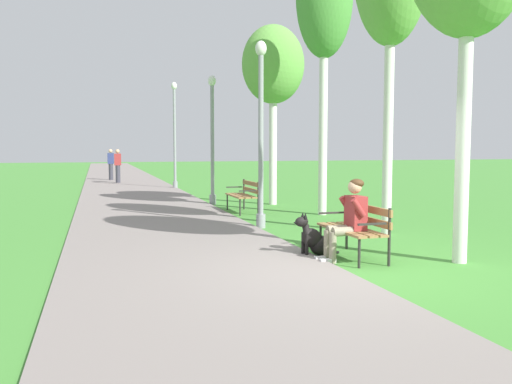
{
  "coord_description": "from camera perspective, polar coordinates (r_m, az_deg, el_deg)",
  "views": [
    {
      "loc": [
        -3.36,
        -6.65,
        1.72
      ],
      "look_at": [
        -0.53,
        2.87,
        0.9
      ],
      "focal_mm": 37.71,
      "sensor_mm": 36.0,
      "label": 1
    }
  ],
  "objects": [
    {
      "name": "dog_black",
      "position": [
        8.64,
        6.25,
        -5.05
      ],
      "size": [
        0.83,
        0.32,
        0.71
      ],
      "color": "black",
      "rests_on": "ground"
    },
    {
      "name": "lamp_post_far",
      "position": [
        22.93,
        -8.63,
        6.12
      ],
      "size": [
        0.24,
        0.24,
        4.45
      ],
      "color": "gray",
      "rests_on": "ground"
    },
    {
      "name": "birch_tree_fourth",
      "position": [
        16.44,
        1.83,
        13.17
      ],
      "size": [
        1.89,
        1.65,
        5.36
      ],
      "color": "silver",
      "rests_on": "ground"
    },
    {
      "name": "lamp_post_near",
      "position": [
        11.45,
        0.52,
        6.36
      ],
      "size": [
        0.24,
        0.24,
        3.95
      ],
      "color": "gray",
      "rests_on": "ground"
    },
    {
      "name": "paved_path",
      "position": [
        30.73,
        -14.05,
        1.4
      ],
      "size": [
        3.83,
        60.0,
        0.04
      ],
      "primitive_type": "cube",
      "color": "gray",
      "rests_on": "ground"
    },
    {
      "name": "pedestrian_distant",
      "position": [
        26.67,
        -14.45,
        2.68
      ],
      "size": [
        0.32,
        0.22,
        1.65
      ],
      "color": "#383842",
      "rests_on": "ground"
    },
    {
      "name": "park_bench_near",
      "position": [
        8.55,
        10.57,
        -3.49
      ],
      "size": [
        0.55,
        1.5,
        0.85
      ],
      "color": "olive",
      "rests_on": "ground"
    },
    {
      "name": "person_seated_on_near_bench",
      "position": [
        8.28,
        9.85,
        -2.57
      ],
      "size": [
        0.74,
        0.49,
        1.25
      ],
      "color": "gray",
      "rests_on": "ground"
    },
    {
      "name": "birch_tree_third",
      "position": [
        14.33,
        7.26,
        19.52
      ],
      "size": [
        1.44,
        1.34,
        7.04
      ],
      "color": "silver",
      "rests_on": "ground"
    },
    {
      "name": "lamp_post_mid",
      "position": [
        16.29,
        -4.66,
        5.71
      ],
      "size": [
        0.24,
        0.24,
        3.87
      ],
      "color": "gray",
      "rests_on": "ground"
    },
    {
      "name": "park_bench_mid",
      "position": [
        14.31,
        -1.26,
        -0.13
      ],
      "size": [
        0.55,
        1.5,
        0.85
      ],
      "color": "olive",
      "rests_on": "ground"
    },
    {
      "name": "ground_plane",
      "position": [
        7.65,
        10.08,
        -8.35
      ],
      "size": [
        120.0,
        120.0,
        0.0
      ],
      "primitive_type": "plane",
      "color": "#478E38"
    },
    {
      "name": "pedestrian_further_distant",
      "position": [
        29.12,
        -15.15,
        2.82
      ],
      "size": [
        0.32,
        0.22,
        1.65
      ],
      "color": "#383842",
      "rests_on": "ground"
    }
  ]
}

